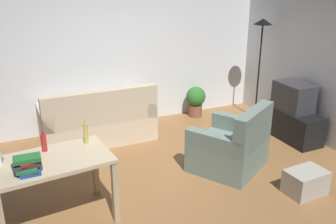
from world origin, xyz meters
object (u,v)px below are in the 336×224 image
desk (52,169)px  book_stack (28,165)px  bottle_red (44,142)px  storage_box (305,182)px  couch (98,123)px  armchair (232,147)px  bottle_squat (86,133)px  torchiere_lamp (261,42)px  potted_plant (196,99)px  tv_stand (290,123)px  tv (294,96)px

desk → book_stack: bearing=-143.6°
desk → book_stack: book_stack is taller
bottle_red → storage_box: bearing=-17.3°
bottle_red → couch: bearing=59.1°
armchair → bottle_squat: 2.03m
desk → bottle_red: size_ratio=5.47×
torchiere_lamp → potted_plant: torchiere_lamp is taller
tv_stand → book_stack: bearing=102.6°
desk → tv_stand: bearing=4.9°
potted_plant → storage_box: (-0.02, -2.85, -0.18)m
armchair → storage_box: 1.03m
armchair → couch: bearing=-79.8°
tv → armchair: 1.57m
storage_box → bottle_red: bearing=162.7°
bottle_squat → book_stack: 0.79m
torchiere_lamp → desk: (-3.82, -1.61, -0.76)m
torchiere_lamp → bottle_red: torchiere_lamp is taller
couch → potted_plant: couch is taller
storage_box → bottle_squat: (-2.43, 0.91, 0.73)m
desk → potted_plant: size_ratio=2.21×
torchiere_lamp → bottle_squat: (-3.40, -1.38, -0.53)m
couch → tv_stand: size_ratio=1.58×
desk → book_stack: 0.36m
armchair → book_stack: size_ratio=4.37×
storage_box → tv: bearing=54.8°
couch → book_stack: bearing=60.2°
torchiere_lamp → book_stack: (-4.05, -1.82, -0.57)m
tv → potted_plant: size_ratio=1.05×
desk → armchair: armchair is taller
tv_stand → bottle_red: size_ratio=4.77×
couch → desk: bearing=62.9°
storage_box → bottle_red: 3.10m
torchiere_lamp → couch: bearing=175.1°
torchiere_lamp → armchair: (-1.45, -1.39, -1.09)m
torchiere_lamp → bottle_squat: 3.71m
tv_stand → bottle_squat: (-3.40, -0.47, 0.64)m
potted_plant → storage_box: potted_plant is taller
tv → torchiere_lamp: bearing=0.2°
torchiere_lamp → book_stack: bearing=-155.8°
bottle_squat → torchiere_lamp: bearing=22.1°
tv_stand → bottle_squat: bottle_squat is taller
book_stack → desk: bearing=41.8°
tv_stand → tv: 0.46m
potted_plant → bottle_squat: size_ratio=2.07×
storage_box → bottle_squat: 2.70m
torchiere_lamp → potted_plant: (-0.95, 0.56, -1.08)m
couch → bottle_red: 1.99m
armchair → torchiere_lamp: bearing=-166.7°
couch → tv: 3.12m
torchiere_lamp → book_stack: size_ratio=6.57×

